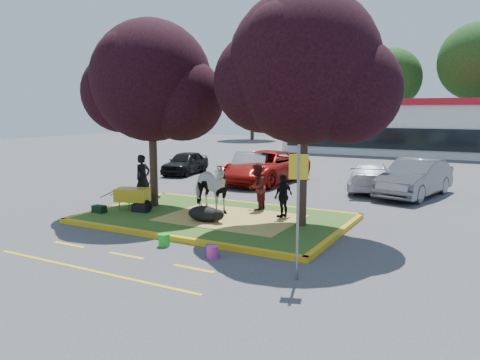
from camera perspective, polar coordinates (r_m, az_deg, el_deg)
The scene contains 32 objects.
ground at distance 15.26m, azimuth -3.05°, elevation -4.96°, with size 90.00×90.00×0.00m, color #424244.
median_island at distance 15.25m, azimuth -3.05°, elevation -4.69°, with size 8.00×5.00×0.15m, color #2E5219.
curb_near at distance 13.19m, azimuth -8.96°, elevation -6.90°, with size 8.30×0.16×0.15m, color gold.
curb_far at distance 17.45m, azimuth 1.38°, elevation -2.99°, with size 8.30×0.16×0.15m, color gold.
curb_left at distance 17.68m, azimuth -14.42°, elevation -3.10°, with size 0.16×5.30×0.15m, color gold.
curb_right at distance 13.63m, azimuth 11.84°, elevation -6.47°, with size 0.16×5.30×0.15m, color gold.
straw_bedding at distance 14.93m, azimuth -1.08°, elevation -4.65°, with size 4.20×3.00×0.01m, color #C4B450.
tree_purple_left at distance 16.78m, azimuth -10.75°, elevation 11.13°, with size 5.06×4.20×6.51m.
tree_purple_right at distance 13.75m, azimuth 7.91°, elevation 12.63°, with size 5.30×4.40×6.82m.
fire_lane_stripe_a at distance 13.40m, azimuth -20.11°, elevation -7.40°, with size 1.10×0.12×0.01m, color yellow.
fire_lane_stripe_b at distance 12.02m, azimuth -13.69°, elevation -8.94°, with size 1.10×0.12×0.01m, color yellow.
fire_lane_stripe_c at distance 10.83m, azimuth -5.67°, elevation -10.70°, with size 1.10×0.12×0.01m, color yellow.
fire_lane_long at distance 11.21m, azimuth -17.87°, elevation -10.41°, with size 6.00×0.10×0.01m, color yellow.
retail_building at distance 41.06m, azimuth 20.48°, elevation 6.19°, with size 20.40×8.40×4.40m.
treeline at distance 50.85m, azimuth 21.51°, elevation 12.68°, with size 46.58×7.80×14.63m.
cow at distance 15.67m, azimuth -3.87°, elevation -0.88°, with size 0.92×2.02×1.70m, color white.
calf at distance 14.49m, azimuth -4.38°, elevation -4.13°, with size 1.11×0.63×0.48m, color black.
handler at distance 17.90m, azimuth -11.76°, elevation 0.23°, with size 0.64×0.42×1.76m, color black.
visitor_a at distance 16.00m, azimuth 2.08°, elevation -0.85°, with size 0.78×0.61×1.60m, color #471514.
visitor_b at distance 14.93m, azimuth 5.30°, elevation -1.94°, with size 0.83×0.34×1.41m, color black.
wheelbarrow at distance 16.47m, azimuth -12.94°, elevation -1.80°, with size 1.98×0.97×0.75m.
gear_bag_dark at distance 16.15m, azimuth -12.01°, elevation -3.33°, with size 0.55×0.30×0.28m, color black.
gear_bag_green at distance 16.40m, azimuth -16.79°, elevation -3.40°, with size 0.45×0.28×0.24m, color black.
sign_post at distance 9.74m, azimuth 7.09°, elevation -1.97°, with size 0.39×0.15×2.86m.
bucket_green at distance 12.59m, azimuth -9.23°, elevation -7.23°, with size 0.31×0.31×0.33m, color green.
bucket_pink at distance 11.49m, azimuth -3.40°, elevation -8.77°, with size 0.27×0.27×0.29m, color #D8308F.
bucket_blue at distance 11.67m, azimuth -3.58°, elevation -8.56°, with size 0.25×0.25×0.27m, color #1923C9.
car_black at distance 26.26m, azimuth -6.68°, elevation 2.10°, with size 1.50×3.74×1.27m, color black.
car_silver at distance 24.08m, azimuth 1.73°, elevation 1.85°, with size 1.60×4.57×1.51m, color #93969B.
car_red at distance 22.95m, azimuth 3.12°, elevation 1.59°, with size 2.61×5.66×1.57m, color #A0130D.
car_white at distance 21.56m, azimuth 15.61°, elevation 0.47°, with size 1.81×4.46×1.30m, color silver.
car_grey at distance 20.57m, azimuth 20.53°, elevation 0.21°, with size 1.63×4.69×1.54m, color #5B5E63.
Camera 1 is at (7.77, -12.64, 3.57)m, focal length 35.00 mm.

